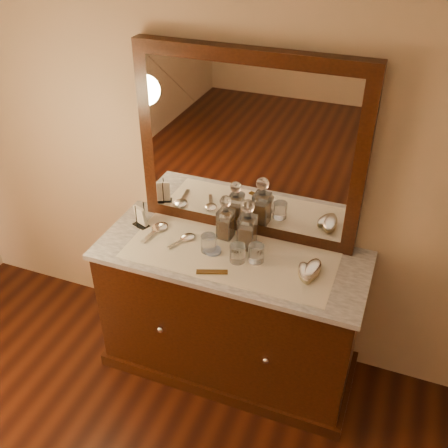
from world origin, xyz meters
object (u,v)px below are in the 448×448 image
Objects in this scene: pin_dish at (213,251)px; decanter_right at (247,229)px; brush_near at (305,273)px; dresser_cabinet at (230,314)px; brush_far at (312,270)px; hand_mirror_outer at (158,229)px; napkin_rack at (141,217)px; decanter_left at (226,222)px; hand_mirror_inner at (185,238)px; comb at (212,272)px; mirror_frame at (248,148)px.

decanter_right reaches higher than pin_dish.
pin_dish is 0.52× the size of brush_near.
brush_far reaches higher than dresser_cabinet.
hand_mirror_outer is at bearing 168.18° from pin_dish.
napkin_rack reaches higher than brush_far.
napkin_rack is (-0.47, 0.09, 0.05)m from pin_dish.
napkin_rack is at bearing -172.45° from decanter_left.
napkin_rack is at bearing 175.52° from brush_far.
pin_dish is 0.46× the size of hand_mirror_inner.
brush_near reaches higher than comb.
decanter_left is at bearing 78.48° from comb.
brush_near is at bearing -6.55° from dresser_cabinet.
brush_near is at bearing -20.12° from decanter_right.
mirror_frame is 0.69m from brush_near.
decanter_left reaches higher than comb.
dresser_cabinet is 1.17× the size of mirror_frame.
hand_mirror_outer reaches higher than pin_dish.
hand_mirror_outer is at bearing 130.63° from comb.
comb is (-0.03, -0.43, -0.49)m from mirror_frame.
hand_mirror_outer reaches higher than dresser_cabinet.
dresser_cabinet is 9.73× the size of napkin_rack.
dresser_cabinet is 0.46m from pin_dish.
mirror_frame is 0.74m from napkin_rack.
mirror_frame is at bearing 71.49° from pin_dish.
napkin_rack reaches higher than hand_mirror_inner.
napkin_rack is at bearing 172.58° from hand_mirror_inner.
decanter_left is at bearing -123.28° from mirror_frame.
mirror_frame reaches higher than comb.
pin_dish is 0.17m from comb.
brush_near reaches higher than pin_dish.
brush_near is at bearing -2.57° from comb.
pin_dish is 0.48× the size of brush_far.
napkin_rack reaches higher than pin_dish.
napkin_rack reaches higher than hand_mirror_outer.
brush_near is (0.41, -0.05, 0.46)m from dresser_cabinet.
brush_near reaches higher than hand_mirror_outer.
comb is 0.54× the size of decanter_right.
pin_dish is at bearing -108.51° from mirror_frame.
mirror_frame is 4.59× the size of decanter_left.
brush_near is (0.50, -0.02, 0.01)m from pin_dish.
hand_mirror_inner is at bearing 176.75° from brush_far.
pin_dish is (-0.09, -0.03, 0.45)m from dresser_cabinet.
hand_mirror_inner is (-0.27, 0.02, 0.45)m from dresser_cabinet.
decanter_right is 1.63× the size of brush_far.
napkin_rack is 0.86× the size of brush_near.
decanter_left is at bearing 27.88° from hand_mirror_inner.
pin_dish is 0.55× the size of comb.
mirror_frame reaches higher than hand_mirror_outer.
napkin_rack is at bearing 173.66° from brush_near.
brush_near is 0.89× the size of hand_mirror_inner.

